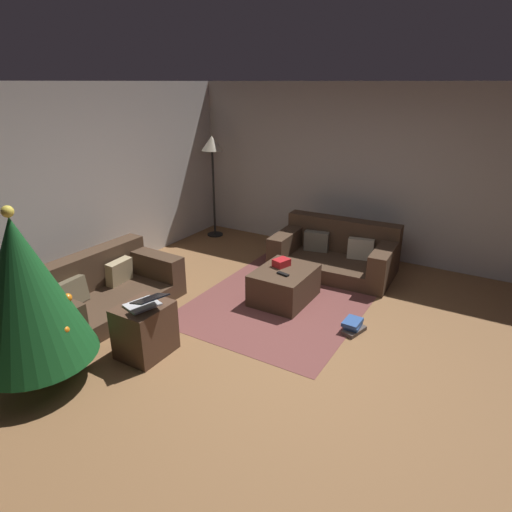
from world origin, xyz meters
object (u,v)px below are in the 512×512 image
object	(u,v)px
couch_right	(336,253)
side_table	(145,330)
christmas_tree	(24,290)
corner_lamp	(212,151)
couch_left	(101,290)
tv_remote	(283,274)
gift_box	(281,263)
ottoman	(284,285)
laptop	(145,303)
book_stack	(353,326)

from	to	relation	value
couch_right	side_table	distance (m)	3.13
christmas_tree	corner_lamp	bearing A→B (deg)	14.24
couch_left	tv_remote	world-z (taller)	couch_left
couch_left	christmas_tree	xyz separation A→B (m)	(-1.24, -0.60, 0.67)
couch_left	side_table	bearing A→B (deg)	71.23
gift_box	tv_remote	size ratio (longest dim) A/B	1.23
christmas_tree	corner_lamp	distance (m)	4.37
couch_left	couch_right	distance (m)	3.27
ottoman	corner_lamp	bearing A→B (deg)	54.38
gift_box	corner_lamp	size ratio (longest dim) A/B	0.11
christmas_tree	laptop	world-z (taller)	christmas_tree
laptop	book_stack	bearing A→B (deg)	-47.04
tv_remote	side_table	size ratio (longest dim) A/B	0.29
gift_box	side_table	size ratio (longest dim) A/B	0.36
gift_box	book_stack	bearing A→B (deg)	-108.81
christmas_tree	book_stack	bearing A→B (deg)	-43.59
couch_left	corner_lamp	bearing A→B (deg)	-169.64
ottoman	gift_box	size ratio (longest dim) A/B	4.17
ottoman	side_table	distance (m)	1.89
ottoman	gift_box	world-z (taller)	gift_box
christmas_tree	couch_left	bearing A→B (deg)	26.04
couch_left	corner_lamp	xyz separation A→B (m)	(2.96, 0.46, 1.24)
ottoman	laptop	world-z (taller)	laptop
gift_box	christmas_tree	xyz separation A→B (m)	(-2.68, 1.08, 0.47)
ottoman	corner_lamp	distance (m)	3.05
side_table	laptop	world-z (taller)	laptop
side_table	christmas_tree	bearing A→B (deg)	147.45
couch_left	christmas_tree	world-z (taller)	christmas_tree
gift_box	laptop	bearing A→B (deg)	165.06
couch_right	ottoman	bearing A→B (deg)	78.21
book_stack	corner_lamp	bearing A→B (deg)	59.84
gift_box	couch_left	bearing A→B (deg)	130.63
couch_right	side_table	xyz separation A→B (m)	(-3.01, 0.86, 0.01)
christmas_tree	side_table	xyz separation A→B (m)	(0.82, -0.52, -0.66)
ottoman	laptop	distance (m)	1.93
couch_right	book_stack	bearing A→B (deg)	115.50
gift_box	laptop	xyz separation A→B (m)	(-1.88, 0.50, 0.14)
couch_left	side_table	world-z (taller)	couch_left
christmas_tree	laptop	distance (m)	1.04
gift_box	corner_lamp	xyz separation A→B (m)	(1.52, 2.15, 1.03)
tv_remote	christmas_tree	bearing A→B (deg)	164.77
ottoman	corner_lamp	world-z (taller)	corner_lamp
gift_box	christmas_tree	distance (m)	2.93
christmas_tree	book_stack	size ratio (longest dim) A/B	5.32
laptop	book_stack	distance (m)	2.27
tv_remote	couch_left	bearing A→B (deg)	134.91
laptop	corner_lamp	world-z (taller)	corner_lamp
gift_box	ottoman	bearing A→B (deg)	-134.15
couch_left	tv_remote	distance (m)	2.21
gift_box	side_table	distance (m)	1.96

